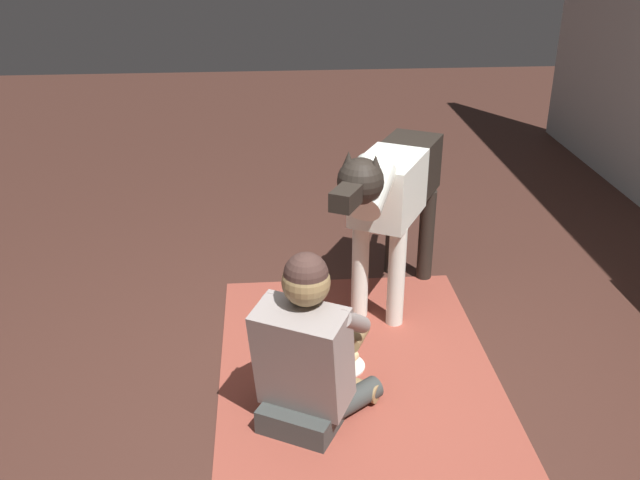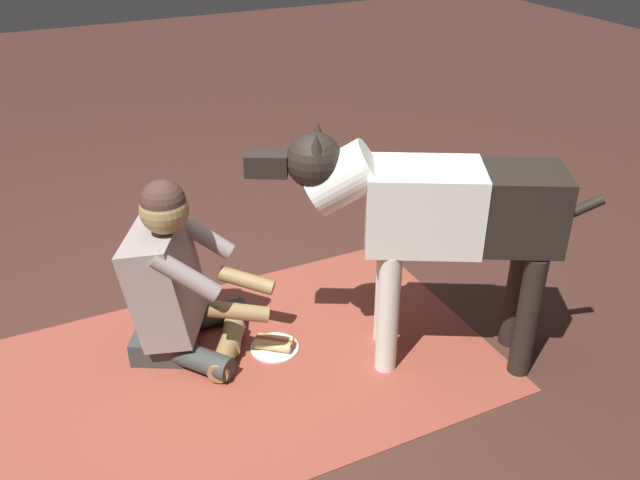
{
  "view_description": "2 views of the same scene",
  "coord_description": "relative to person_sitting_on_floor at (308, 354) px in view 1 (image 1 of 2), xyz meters",
  "views": [
    {
      "loc": [
        2.66,
        -0.11,
        2.18
      ],
      "look_at": [
        -0.42,
        0.13,
        0.72
      ],
      "focal_mm": 40.11,
      "sensor_mm": 36.0,
      "label": 1
    },
    {
      "loc": [
        0.52,
        2.61,
        2.01
      ],
      "look_at": [
        -0.62,
        0.25,
        0.53
      ],
      "focal_mm": 37.98,
      "sensor_mm": 36.0,
      "label": 2
    }
  ],
  "objects": [
    {
      "name": "ground_plane",
      "position": [
        0.0,
        -0.04,
        -0.35
      ],
      "size": [
        15.06,
        15.06,
        0.0
      ],
      "primitive_type": "plane",
      "color": "#452720"
    },
    {
      "name": "area_rug",
      "position": [
        -0.07,
        0.27,
        -0.35
      ],
      "size": [
        2.49,
        1.4,
        0.01
      ],
      "primitive_type": "cube",
      "color": "brown",
      "rests_on": "ground"
    },
    {
      "name": "person_sitting_on_floor",
      "position": [
        0.0,
        0.0,
        0.0
      ],
      "size": [
        0.72,
        0.63,
        0.86
      ],
      "color": "#3B3F3C",
      "rests_on": "ground"
    },
    {
      "name": "large_dog",
      "position": [
        -0.99,
        0.53,
        0.37
      ],
      "size": [
        1.32,
        0.79,
        1.1
      ],
      "color": "white",
      "rests_on": "ground"
    },
    {
      "name": "hot_dog_on_plate",
      "position": [
        -0.38,
        0.2,
        -0.33
      ],
      "size": [
        0.23,
        0.23,
        0.06
      ],
      "color": "silver",
      "rests_on": "ground"
    }
  ]
}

